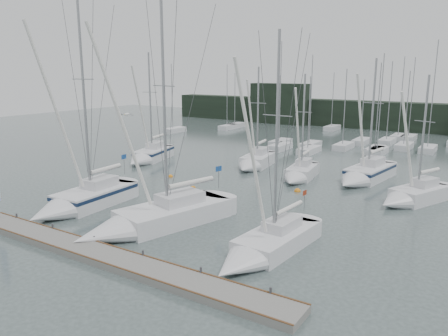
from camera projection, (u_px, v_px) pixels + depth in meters
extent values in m
plane|color=#41504E|center=(163.00, 233.00, 29.07)|extent=(160.00, 160.00, 0.00)
cube|color=slate|center=(106.00, 256.00, 24.91)|extent=(24.00, 2.00, 0.40)
cube|color=black|center=(384.00, 116.00, 79.56)|extent=(90.00, 4.00, 5.00)
cube|color=black|center=(280.00, 104.00, 88.06)|extent=(12.00, 3.00, 8.00)
cube|color=silver|center=(228.00, 127.00, 80.03)|extent=(1.80, 4.50, 0.90)
cylinder|color=#919398|center=(227.00, 95.00, 78.33)|extent=(0.12, 0.12, 10.79)
cube|color=silver|center=(361.00, 142.00, 63.86)|extent=(1.80, 4.50, 0.90)
cylinder|color=#919398|center=(363.00, 110.00, 62.41)|extent=(0.12, 0.12, 8.54)
cube|color=silver|center=(428.00, 149.00, 57.78)|extent=(1.80, 4.50, 0.90)
cylinder|color=#919398|center=(433.00, 94.00, 55.79)|extent=(0.12, 0.12, 13.53)
cube|color=silver|center=(378.00, 152.00, 56.10)|extent=(1.80, 4.50, 0.90)
cylinder|color=#919398|center=(381.00, 102.00, 54.30)|extent=(0.12, 0.12, 11.83)
cube|color=silver|center=(409.00, 138.00, 67.28)|extent=(1.80, 4.50, 0.90)
cylinder|color=#919398|center=(412.00, 97.00, 65.49)|extent=(0.12, 0.12, 11.66)
cube|color=silver|center=(343.00, 146.00, 59.93)|extent=(1.80, 4.50, 0.90)
cylinder|color=#919398|center=(345.00, 107.00, 58.32)|extent=(0.12, 0.12, 9.98)
cube|color=silver|center=(398.00, 137.00, 68.05)|extent=(1.80, 4.50, 0.90)
cylinder|color=#919398|center=(401.00, 96.00, 66.24)|extent=(0.12, 0.12, 11.80)
cube|color=silver|center=(310.00, 145.00, 60.88)|extent=(1.80, 4.50, 0.90)
cylinder|color=#919398|center=(311.00, 100.00, 59.08)|extent=(0.12, 0.12, 11.81)
cube|color=silver|center=(280.00, 147.00, 59.40)|extent=(1.80, 4.50, 0.90)
cylinder|color=#919398|center=(280.00, 110.00, 57.88)|extent=(0.12, 0.12, 9.15)
cube|color=silver|center=(309.00, 151.00, 56.90)|extent=(1.80, 4.50, 0.90)
cylinder|color=#919398|center=(309.00, 113.00, 55.40)|extent=(0.12, 0.12, 9.05)
cube|color=silver|center=(332.00, 128.00, 78.92)|extent=(1.80, 4.50, 0.90)
cylinder|color=#919398|center=(333.00, 100.00, 77.38)|extent=(0.12, 0.12, 9.42)
cube|color=silver|center=(404.00, 147.00, 59.86)|extent=(1.80, 4.50, 0.90)
cylinder|color=#919398|center=(407.00, 108.00, 58.29)|extent=(0.12, 0.12, 9.72)
cube|color=silver|center=(387.00, 142.00, 63.95)|extent=(1.80, 4.50, 0.90)
cylinder|color=#919398|center=(390.00, 101.00, 62.24)|extent=(0.12, 0.12, 11.03)
cube|color=silver|center=(175.00, 130.00, 76.07)|extent=(1.80, 4.50, 0.90)
cylinder|color=#919398|center=(172.00, 96.00, 74.37)|extent=(0.12, 0.12, 10.81)
cube|color=silver|center=(236.00, 126.00, 82.54)|extent=(1.80, 4.50, 0.90)
cylinder|color=#919398|center=(235.00, 99.00, 81.01)|extent=(0.12, 0.12, 9.27)
cube|color=silver|center=(376.00, 150.00, 57.00)|extent=(1.80, 4.50, 0.90)
cylinder|color=#919398|center=(378.00, 106.00, 55.32)|extent=(0.12, 0.12, 10.72)
cube|color=silver|center=(280.00, 143.00, 62.88)|extent=(1.80, 4.50, 0.90)
cylinder|color=#919398|center=(280.00, 92.00, 60.87)|extent=(0.12, 0.12, 13.65)
cube|color=silver|center=(96.00, 198.00, 35.23)|extent=(3.55, 6.84, 1.64)
cone|color=silver|center=(46.00, 215.00, 31.18)|extent=(3.34, 3.03, 3.18)
cube|color=silver|center=(100.00, 182.00, 35.44)|extent=(1.90, 2.76, 0.77)
cylinder|color=#919398|center=(84.00, 98.00, 33.07)|extent=(0.20, 0.20, 14.38)
cylinder|color=white|center=(106.00, 169.00, 35.89)|extent=(0.49, 3.27, 0.31)
cube|color=#101F3C|center=(95.00, 192.00, 35.11)|extent=(3.58, 6.86, 0.27)
cube|color=navy|center=(124.00, 157.00, 37.65)|extent=(0.05, 0.59, 0.39)
cube|color=silver|center=(174.00, 216.00, 31.02)|extent=(5.55, 8.63, 1.64)
cone|color=silver|center=(99.00, 235.00, 27.32)|extent=(4.30, 4.25, 3.50)
cube|color=silver|center=(180.00, 198.00, 31.11)|extent=(2.72, 3.60, 0.76)
cylinder|color=#919398|center=(164.00, 107.00, 28.96)|extent=(0.20, 0.20, 13.80)
cylinder|color=white|center=(191.00, 182.00, 31.58)|extent=(1.36, 3.83, 0.31)
cube|color=navy|center=(219.00, 169.00, 33.14)|extent=(0.18, 0.57, 0.39)
cube|color=silver|center=(278.00, 241.00, 26.62)|extent=(3.24, 6.56, 1.35)
cone|color=silver|center=(234.00, 267.00, 23.10)|extent=(2.93, 2.94, 2.71)
cube|color=silver|center=(282.00, 224.00, 26.75)|extent=(1.70, 2.66, 0.63)
cylinder|color=#919398|center=(277.00, 136.00, 24.84)|extent=(0.16, 0.16, 11.69)
cylinder|color=white|center=(289.00, 208.00, 27.21)|extent=(0.52, 3.11, 0.25)
cube|color=maroon|center=(305.00, 193.00, 28.71)|extent=(0.06, 0.49, 0.32)
cube|color=silver|center=(154.00, 155.00, 53.01)|extent=(4.10, 6.46, 1.63)
cone|color=silver|center=(136.00, 162.00, 49.06)|extent=(3.26, 3.15, 2.71)
cube|color=silver|center=(156.00, 145.00, 53.25)|extent=(2.04, 2.68, 0.76)
cylinder|color=#919398|center=(150.00, 102.00, 51.20)|extent=(0.20, 0.20, 11.30)
cylinder|color=white|center=(158.00, 136.00, 53.64)|extent=(1.02, 2.90, 0.30)
cube|color=#101F3C|center=(154.00, 151.00, 52.89)|extent=(4.13, 6.48, 0.27)
cube|color=silver|center=(258.00, 161.00, 49.52)|extent=(3.37, 5.68, 1.57)
cone|color=silver|center=(246.00, 168.00, 46.11)|extent=(2.92, 2.65, 2.61)
cube|color=silver|center=(260.00, 151.00, 49.73)|extent=(1.74, 2.33, 0.73)
cylinder|color=#919398|center=(258.00, 112.00, 47.94)|extent=(0.19, 0.19, 9.71)
cylinder|color=white|center=(262.00, 142.00, 50.01)|extent=(0.68, 2.63, 0.29)
cube|color=silver|center=(302.00, 173.00, 44.05)|extent=(2.92, 5.13, 1.45)
cone|color=silver|center=(292.00, 181.00, 40.97)|extent=(2.57, 2.37, 2.32)
cube|color=silver|center=(304.00, 162.00, 44.24)|extent=(1.51, 2.10, 0.68)
cylinder|color=#919398|center=(303.00, 121.00, 42.58)|extent=(0.17, 0.17, 9.10)
cylinder|color=white|center=(305.00, 153.00, 44.49)|extent=(0.57, 2.40, 0.27)
cube|color=silver|center=(370.00, 174.00, 43.41)|extent=(3.75, 6.82, 1.65)
cone|color=silver|center=(349.00, 183.00, 39.98)|extent=(3.22, 3.15, 2.85)
cube|color=silver|center=(373.00, 161.00, 43.55)|extent=(1.92, 2.79, 0.77)
cylinder|color=#919398|center=(372.00, 114.00, 41.75)|extent=(0.20, 0.20, 10.38)
cylinder|color=white|center=(377.00, 151.00, 43.88)|extent=(0.76, 3.18, 0.31)
cube|color=#101F3C|center=(370.00, 169.00, 43.28)|extent=(3.77, 6.84, 0.27)
cube|color=silver|center=(420.00, 196.00, 36.09)|extent=(4.39, 5.75, 1.49)
cone|color=silver|center=(392.00, 203.00, 34.10)|extent=(3.18, 3.04, 2.49)
cube|color=silver|center=(425.00, 182.00, 36.11)|extent=(2.10, 2.45, 0.70)
cylinder|color=#919398|center=(424.00, 133.00, 34.73)|extent=(0.18, 0.18, 9.06)
cylinder|color=white|center=(430.00, 171.00, 36.21)|extent=(1.29, 2.42, 0.28)
sphere|color=orange|center=(193.00, 189.00, 39.88)|extent=(0.55, 0.55, 0.55)
sphere|color=orange|center=(297.00, 191.00, 39.01)|extent=(0.59, 0.59, 0.59)
sphere|color=orange|center=(171.00, 177.00, 44.36)|extent=(0.49, 0.49, 0.49)
ellipsoid|color=silver|center=(127.00, 114.00, 27.44)|extent=(0.21, 0.41, 0.19)
cube|color=gray|center=(124.00, 114.00, 27.57)|extent=(0.41, 0.13, 0.10)
cube|color=gray|center=(130.00, 114.00, 27.30)|extent=(0.41, 0.13, 0.10)
sphere|color=orange|center=(190.00, 191.00, 39.09)|extent=(0.59, 0.59, 0.59)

